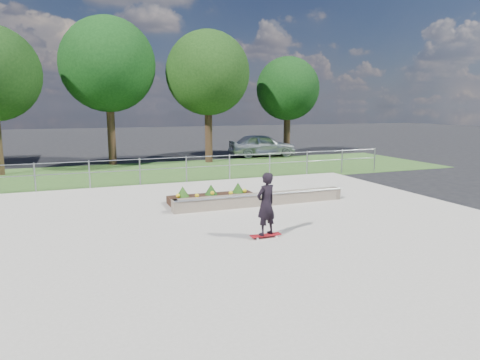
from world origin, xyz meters
name	(u,v)px	position (x,y,z in m)	size (l,w,h in m)	color
ground	(253,228)	(0.00, 0.00, 0.00)	(120.00, 120.00, 0.00)	black
grass_verge	(170,172)	(0.00, 11.00, 0.01)	(30.00, 8.00, 0.02)	#305321
concrete_slab	(253,227)	(0.00, 0.00, 0.03)	(15.00, 15.00, 0.06)	#A9A396
fence	(186,166)	(0.00, 7.50, 0.77)	(20.06, 0.06, 1.20)	gray
tree_mid_left	(108,65)	(-2.50, 15.00, 5.61)	(5.25, 5.25, 8.25)	#382316
tree_mid_right	(208,73)	(3.00, 14.00, 5.23)	(4.90, 4.90, 7.70)	black
tree_far_right	(288,89)	(9.00, 15.50, 4.48)	(4.20, 4.20, 6.60)	#301F13
grind_ledge	(261,199)	(1.24, 2.24, 0.26)	(6.00, 0.44, 0.43)	#6B5E4F
planter_bed	(213,198)	(-0.16, 3.16, 0.24)	(3.00, 1.20, 0.61)	black
skateboarder	(266,204)	(-0.11, -1.11, 0.93)	(0.80, 0.56, 1.67)	silver
parked_car	(262,145)	(7.23, 15.65, 0.76)	(1.79, 4.46, 1.52)	silver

